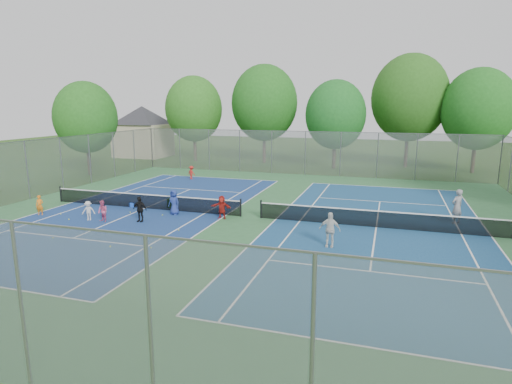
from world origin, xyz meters
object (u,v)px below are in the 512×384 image
(net_left, at_px, (144,202))
(net_right, at_px, (377,219))
(ball_hopper, at_px, (170,203))
(instructor, at_px, (457,207))
(ball_crate, at_px, (133,205))

(net_left, distance_m, net_right, 14.00)
(net_left, xyz_separation_m, ball_hopper, (1.45, 0.67, -0.15))
(net_right, bearing_deg, instructor, 27.21)
(ball_crate, xyz_separation_m, instructor, (19.06, 1.95, 0.81))
(net_right, distance_m, ball_crate, 14.95)
(instructor, bearing_deg, net_left, -32.22)
(net_left, xyz_separation_m, ball_crate, (-0.95, 0.16, -0.30))
(net_left, bearing_deg, instructor, 6.65)
(instructor, bearing_deg, ball_crate, -33.03)
(net_right, bearing_deg, net_left, 180.00)
(ball_hopper, distance_m, instructor, 16.73)
(net_right, distance_m, ball_hopper, 12.57)
(net_right, distance_m, instructor, 4.65)
(net_left, relative_size, ball_crate, 36.23)
(ball_hopper, height_order, instructor, instructor)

